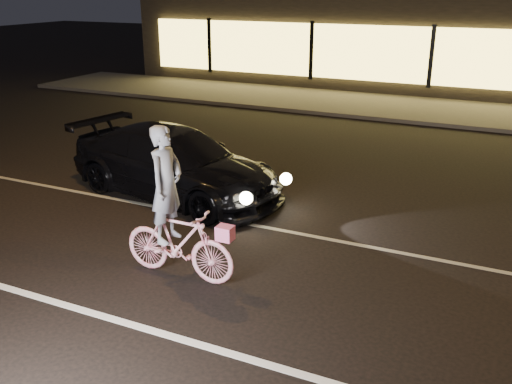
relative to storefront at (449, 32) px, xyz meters
The scene contains 7 objects.
ground 19.09m from the storefront, 90.00° to the right, with size 90.00×90.00×0.00m, color black.
lane_stripe_near 20.58m from the storefront, 90.00° to the right, with size 60.00×0.12×0.01m, color silver.
lane_stripe_far 17.10m from the storefront, 90.00° to the right, with size 60.00×0.10×0.01m, color gray.
sidewalk 6.32m from the storefront, 90.00° to the right, with size 30.00×4.00×0.12m, color #383533.
storefront is the anchor object (origin of this frame).
cyclist 19.20m from the storefront, 93.27° to the right, with size 1.79×0.62×2.26m.
sedan 16.58m from the storefront, 100.30° to the right, with size 4.95×2.73×1.36m.
Camera 1 is at (3.14, -6.42, 4.07)m, focal length 40.00 mm.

